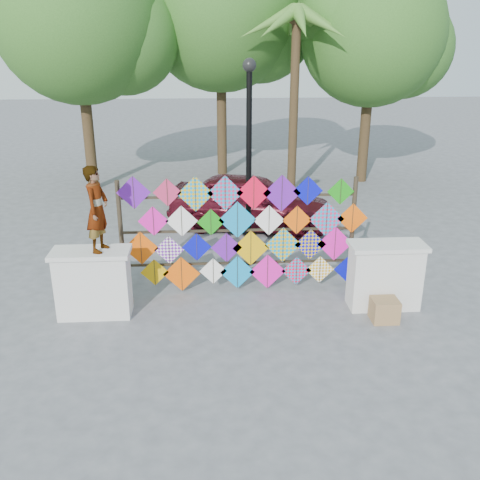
# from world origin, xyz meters

# --- Properties ---
(ground) EXTENTS (80.00, 80.00, 0.00)m
(ground) POSITION_xyz_m (0.00, 0.00, 0.00)
(ground) COLOR gray
(ground) RESTS_ON ground
(parapet_left) EXTENTS (1.40, 0.65, 1.28)m
(parapet_left) POSITION_xyz_m (-2.70, -0.20, 0.65)
(parapet_left) COLOR silver
(parapet_left) RESTS_ON ground
(parapet_right) EXTENTS (1.40, 0.65, 1.28)m
(parapet_right) POSITION_xyz_m (2.70, -0.20, 0.65)
(parapet_right) COLOR silver
(parapet_right) RESTS_ON ground
(kite_rack) EXTENTS (4.99, 0.24, 2.40)m
(kite_rack) POSITION_xyz_m (0.12, 0.73, 1.21)
(kite_rack) COLOR #2E251A
(kite_rack) RESTS_ON ground
(tree_west) EXTENTS (5.85, 5.20, 8.01)m
(tree_west) POSITION_xyz_m (-4.40, 9.03, 5.38)
(tree_west) COLOR #47351E
(tree_west) RESTS_ON ground
(tree_mid) EXTENTS (6.30, 5.60, 8.61)m
(tree_mid) POSITION_xyz_m (0.11, 11.03, 5.77)
(tree_mid) COLOR #47351E
(tree_mid) RESTS_ON ground
(tree_east) EXTENTS (5.40, 4.80, 7.42)m
(tree_east) POSITION_xyz_m (5.09, 9.53, 4.99)
(tree_east) COLOR #47351E
(tree_east) RESTS_ON ground
(palm_tree) EXTENTS (3.62, 3.62, 5.83)m
(palm_tree) POSITION_xyz_m (2.20, 8.00, 4.95)
(palm_tree) COLOR #47351E
(palm_tree) RESTS_ON ground
(vendor_woman) EXTENTS (0.49, 0.63, 1.53)m
(vendor_woman) POSITION_xyz_m (-2.51, -0.20, 2.04)
(vendor_woman) COLOR #99999E
(vendor_woman) RESTS_ON parapet_left
(sedan) EXTENTS (4.66, 2.92, 1.48)m
(sedan) POSITION_xyz_m (0.55, 4.57, 0.74)
(sedan) COLOR #4C0D18
(sedan) RESTS_ON ground
(lamppost) EXTENTS (0.28, 0.28, 4.46)m
(lamppost) POSITION_xyz_m (0.30, 2.00, 2.69)
(lamppost) COLOR black
(lamppost) RESTS_ON ground
(cardboard_box_near) EXTENTS (0.47, 0.42, 0.42)m
(cardboard_box_near) POSITION_xyz_m (2.56, -0.75, 0.21)
(cardboard_box_near) COLOR olive
(cardboard_box_near) RESTS_ON ground
(cardboard_box_far) EXTENTS (0.41, 0.38, 0.35)m
(cardboard_box_far) POSITION_xyz_m (2.62, -0.61, 0.17)
(cardboard_box_far) COLOR olive
(cardboard_box_far) RESTS_ON ground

